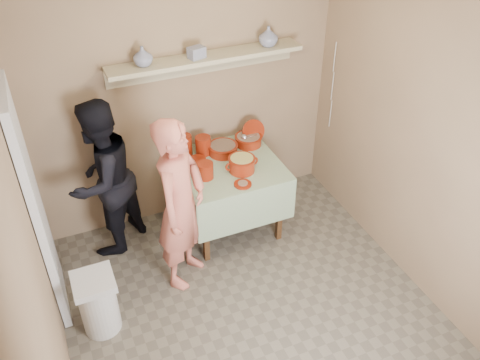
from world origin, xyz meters
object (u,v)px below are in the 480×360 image
serving_table (228,174)px  trash_bin (98,303)px  cazuela_rice (242,163)px  person_cook (181,205)px  person_helper (103,180)px

serving_table → trash_bin: (-1.44, -0.79, -0.36)m
cazuela_rice → trash_bin: (-1.52, -0.63, -0.56)m
serving_table → trash_bin: serving_table is taller
person_cook → serving_table: bearing=-8.8°
person_cook → person_helper: (-0.53, 0.68, -0.03)m
person_cook → cazuela_rice: person_cook is taller
person_cook → trash_bin: person_cook is taller
cazuela_rice → trash_bin: bearing=-157.6°
person_cook → serving_table: size_ratio=1.66×
person_helper → serving_table: person_helper is taller
person_helper → serving_table: size_ratio=1.59×
person_cook → serving_table: (0.62, 0.49, -0.17)m
serving_table → person_cook: bearing=-141.9°
cazuela_rice → trash_bin: size_ratio=0.59×
serving_table → person_helper: bearing=170.5°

